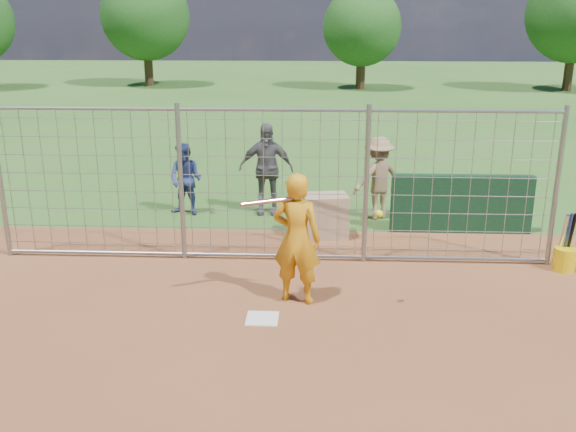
# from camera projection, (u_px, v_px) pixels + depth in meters

# --- Properties ---
(ground) EXTENTS (100.00, 100.00, 0.00)m
(ground) POSITION_uv_depth(u_px,v_px,m) (264.00, 313.00, 8.82)
(ground) COLOR #2D591E
(ground) RESTS_ON ground
(home_plate) EXTENTS (0.43, 0.43, 0.02)m
(home_plate) POSITION_uv_depth(u_px,v_px,m) (262.00, 319.00, 8.63)
(home_plate) COLOR silver
(home_plate) RESTS_ON ground
(dugout_wall) EXTENTS (2.60, 0.20, 1.10)m
(dugout_wall) POSITION_uv_depth(u_px,v_px,m) (461.00, 204.00, 11.93)
(dugout_wall) COLOR #11381E
(dugout_wall) RESTS_ON ground
(batter) EXTENTS (0.78, 0.61, 1.89)m
(batter) POSITION_uv_depth(u_px,v_px,m) (297.00, 239.00, 8.91)
(batter) COLOR orange
(batter) RESTS_ON ground
(bystander_a) EXTENTS (0.84, 0.73, 1.47)m
(bystander_a) POSITION_uv_depth(u_px,v_px,m) (186.00, 179.00, 12.95)
(bystander_a) COLOR navy
(bystander_a) RESTS_ON ground
(bystander_b) EXTENTS (1.10, 0.46, 1.87)m
(bystander_b) POSITION_uv_depth(u_px,v_px,m) (266.00, 169.00, 12.97)
(bystander_b) COLOR #4E4F53
(bystander_b) RESTS_ON ground
(bystander_c) EXTENTS (1.23, 1.03, 1.65)m
(bystander_c) POSITION_uv_depth(u_px,v_px,m) (378.00, 178.00, 12.70)
(bystander_c) COLOR #957351
(bystander_c) RESTS_ON ground
(equipment_bin) EXTENTS (0.88, 0.68, 0.80)m
(equipment_bin) POSITION_uv_depth(u_px,v_px,m) (325.00, 216.00, 11.72)
(equipment_bin) COLOR tan
(equipment_bin) RESTS_ON ground
(equipment_in_play) EXTENTS (1.89, 0.43, 0.21)m
(equipment_in_play) POSITION_uv_depth(u_px,v_px,m) (297.00, 204.00, 8.55)
(equipment_in_play) COLOR silver
(equipment_in_play) RESTS_ON ground
(bucket_with_bats) EXTENTS (0.34, 0.38, 0.97)m
(bucket_with_bats) POSITION_uv_depth(u_px,v_px,m) (565.00, 256.00, 10.21)
(bucket_with_bats) COLOR yellow
(bucket_with_bats) RESTS_ON ground
(backstop_fence) EXTENTS (9.08, 0.08, 2.60)m
(backstop_fence) POSITION_uv_depth(u_px,v_px,m) (273.00, 187.00, 10.35)
(backstop_fence) COLOR gray
(backstop_fence) RESTS_ON ground
(tree_line) EXTENTS (44.66, 6.72, 6.48)m
(tree_line) POSITION_uv_depth(u_px,v_px,m) (365.00, 19.00, 34.36)
(tree_line) COLOR #3F2B19
(tree_line) RESTS_ON ground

